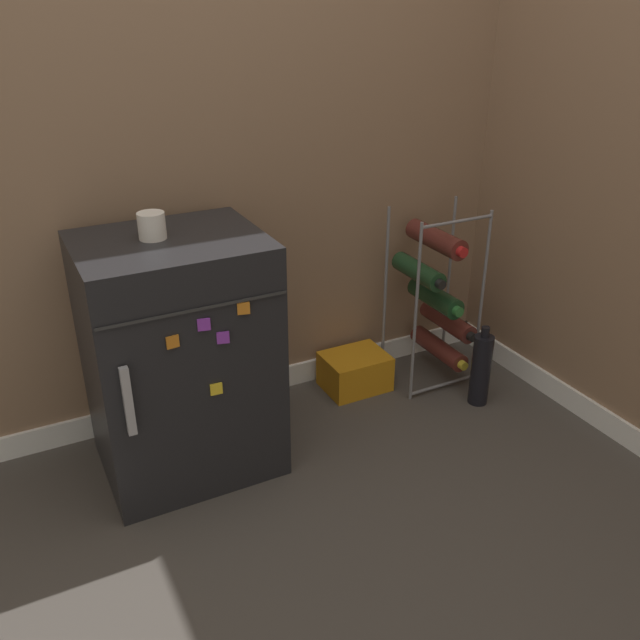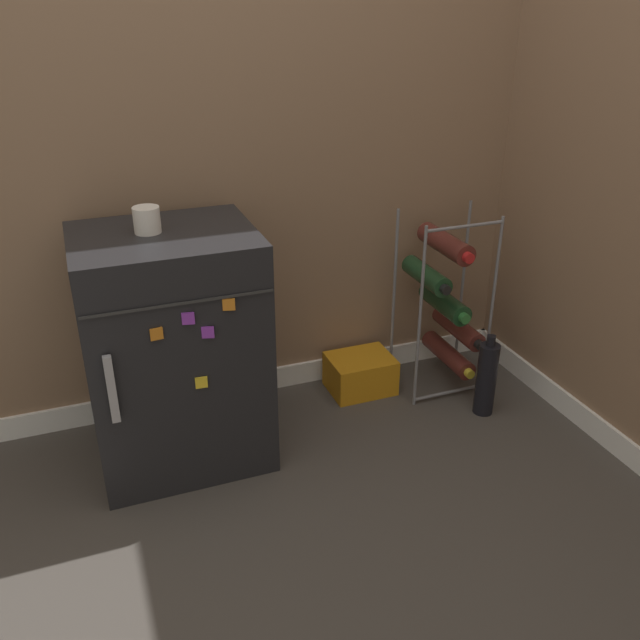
# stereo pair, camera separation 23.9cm
# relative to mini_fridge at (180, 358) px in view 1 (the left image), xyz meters

# --- Properties ---
(ground_plane) EXTENTS (14.00, 14.00, 0.00)m
(ground_plane) POSITION_rel_mini_fridge_xyz_m (0.47, -0.23, -0.40)
(ground_plane) COLOR #423D38
(wall_back) EXTENTS (6.86, 0.07, 2.50)m
(wall_back) POSITION_rel_mini_fridge_xyz_m (0.47, 0.32, 0.84)
(wall_back) COLOR #84664C
(wall_back) RESTS_ON ground_plane
(mini_fridge) EXTENTS (0.55, 0.48, 0.79)m
(mini_fridge) POSITION_rel_mini_fridge_xyz_m (0.00, 0.00, 0.00)
(mini_fridge) COLOR black
(mini_fridge) RESTS_ON ground_plane
(wine_rack) EXTENTS (0.32, 0.32, 0.72)m
(wine_rack) POSITION_rel_mini_fridge_xyz_m (1.05, 0.08, -0.03)
(wine_rack) COLOR slate
(wine_rack) RESTS_ON ground_plane
(soda_box) EXTENTS (0.25, 0.20, 0.15)m
(soda_box) POSITION_rel_mini_fridge_xyz_m (0.73, 0.15, -0.32)
(soda_box) COLOR orange
(soda_box) RESTS_ON ground_plane
(fridge_top_cup) EXTENTS (0.08, 0.08, 0.08)m
(fridge_top_cup) POSITION_rel_mini_fridge_xyz_m (-0.04, 0.02, 0.44)
(fridge_top_cup) COLOR silver
(fridge_top_cup) RESTS_ON mini_fridge
(loose_bottle_floor) EXTENTS (0.08, 0.08, 0.33)m
(loose_bottle_floor) POSITION_rel_mini_fridge_xyz_m (1.11, -0.16, -0.25)
(loose_bottle_floor) COLOR black
(loose_bottle_floor) RESTS_ON ground_plane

